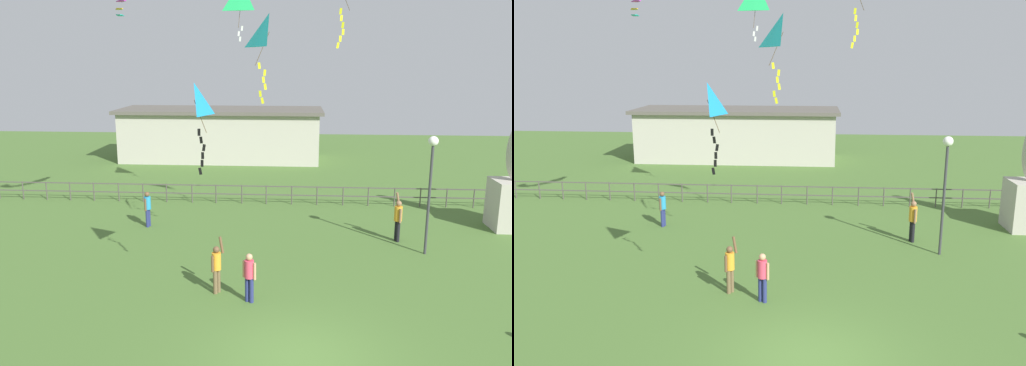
# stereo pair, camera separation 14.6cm
# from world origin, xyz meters

# --- Properties ---
(ground_plane) EXTENTS (80.00, 80.00, 0.00)m
(ground_plane) POSITION_xyz_m (0.00, 0.00, 0.00)
(ground_plane) COLOR #476B2D
(lamppost) EXTENTS (0.36, 0.36, 4.43)m
(lamppost) POSITION_xyz_m (4.73, 7.43, 3.22)
(lamppost) COLOR #38383D
(lamppost) RESTS_ON ground_plane
(person_0) EXTENTS (0.31, 0.53, 1.96)m
(person_0) POSITION_xyz_m (3.95, 8.80, 0.98)
(person_0) COLOR black
(person_0) RESTS_ON ground_plane
(person_1) EXTENTS (0.39, 0.42, 1.79)m
(person_1) POSITION_xyz_m (-2.53, 3.55, 0.90)
(person_1) COLOR brown
(person_1) RESTS_ON ground_plane
(person_2) EXTENTS (0.42, 0.28, 1.53)m
(person_2) POSITION_xyz_m (-1.48, 2.99, 0.88)
(person_2) COLOR navy
(person_2) RESTS_ON ground_plane
(person_3) EXTENTS (0.29, 0.46, 1.55)m
(person_3) POSITION_xyz_m (-6.47, 9.95, 0.89)
(person_3) COLOR navy
(person_3) RESTS_ON ground_plane
(kite_1) EXTENTS (0.65, 0.82, 2.53)m
(kite_1) POSITION_xyz_m (-2.95, 2.93, 5.83)
(kite_1) COLOR #198CD1
(kite_2) EXTENTS (1.01, 1.28, 2.77)m
(kite_2) POSITION_xyz_m (-1.06, 5.69, 7.83)
(kite_2) COLOR #19B2B2
(waterfront_railing) EXTENTS (36.04, 0.06, 0.95)m
(waterfront_railing) POSITION_xyz_m (-0.31, 14.00, 0.62)
(waterfront_railing) COLOR #4C4742
(waterfront_railing) RESTS_ON ground_plane
(pavilion_building) EXTENTS (14.51, 5.36, 3.69)m
(pavilion_building) POSITION_xyz_m (-5.45, 26.00, 1.86)
(pavilion_building) COLOR #B7B2A3
(pavilion_building) RESTS_ON ground_plane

